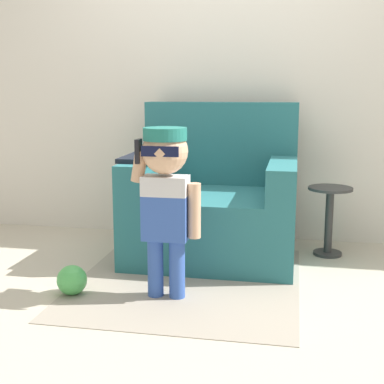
# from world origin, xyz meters

# --- Properties ---
(ground_plane) EXTENTS (10.00, 10.00, 0.00)m
(ground_plane) POSITION_xyz_m (0.00, 0.00, 0.00)
(ground_plane) COLOR #BCB29E
(wall_back) EXTENTS (10.00, 0.05, 2.60)m
(wall_back) POSITION_xyz_m (0.00, 0.82, 1.30)
(wall_back) COLOR silver
(wall_back) RESTS_ON ground_plane
(armchair) EXTENTS (1.13, 0.92, 1.05)m
(armchair) POSITION_xyz_m (0.01, 0.29, 0.36)
(armchair) COLOR #286B70
(armchair) RESTS_ON ground_plane
(person_child) EXTENTS (0.39, 0.29, 0.95)m
(person_child) POSITION_xyz_m (-0.13, -0.54, 0.63)
(person_child) COLOR #3356AD
(person_child) RESTS_ON ground_plane
(side_table) EXTENTS (0.30, 0.30, 0.48)m
(side_table) POSITION_xyz_m (0.80, 0.44, 0.29)
(side_table) COLOR #333333
(side_table) RESTS_ON ground_plane
(rug) EXTENTS (1.32, 1.49, 0.01)m
(rug) POSITION_xyz_m (-0.06, -0.27, 0.00)
(rug) COLOR #9E9384
(rug) RESTS_ON ground_plane
(toy_ball) EXTENTS (0.17, 0.17, 0.17)m
(toy_ball) POSITION_xyz_m (-0.67, -0.61, 0.09)
(toy_ball) COLOR #4CB256
(toy_ball) RESTS_ON ground_plane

